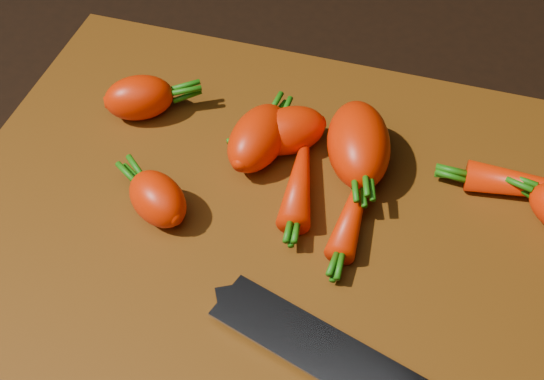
# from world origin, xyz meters

# --- Properties ---
(ground) EXTENTS (2.00, 2.00, 0.01)m
(ground) POSITION_xyz_m (0.00, 0.00, -0.01)
(ground) COLOR black
(cutting_board) EXTENTS (0.50, 0.40, 0.01)m
(cutting_board) POSITION_xyz_m (0.00, 0.00, 0.01)
(cutting_board) COLOR #5A310C
(cutting_board) RESTS_ON ground
(carrot_0) EXTENTS (0.07, 0.06, 0.04)m
(carrot_0) POSITION_xyz_m (-0.08, -0.02, 0.03)
(carrot_0) COLOR red
(carrot_0) RESTS_ON cutting_board
(carrot_1) EXTENTS (0.07, 0.10, 0.05)m
(carrot_1) POSITION_xyz_m (0.05, 0.07, 0.04)
(carrot_1) COLOR red
(carrot_1) RESTS_ON cutting_board
(carrot_2) EXTENTS (0.05, 0.08, 0.04)m
(carrot_2) POSITION_xyz_m (-0.03, 0.06, 0.03)
(carrot_2) COLOR red
(carrot_2) RESTS_ON cutting_board
(carrot_3) EXTENTS (0.07, 0.07, 0.04)m
(carrot_3) POSITION_xyz_m (-0.01, 0.08, 0.03)
(carrot_3) COLOR red
(carrot_3) RESTS_ON cutting_board
(carrot_4) EXTENTS (0.07, 0.06, 0.04)m
(carrot_4) POSITION_xyz_m (-0.14, 0.08, 0.03)
(carrot_4) COLOR red
(carrot_4) RESTS_ON cutting_board
(carrot_6) EXTENTS (0.02, 0.11, 0.02)m
(carrot_6) POSITION_xyz_m (0.06, 0.02, 0.02)
(carrot_6) COLOR red
(carrot_6) RESTS_ON cutting_board
(carrot_8) EXTENTS (0.04, 0.10, 0.03)m
(carrot_8) POSITION_xyz_m (0.02, 0.04, 0.03)
(carrot_8) COLOR red
(carrot_8) RESTS_ON cutting_board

